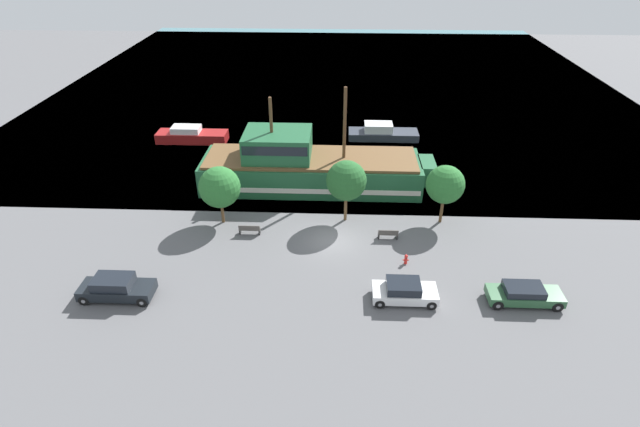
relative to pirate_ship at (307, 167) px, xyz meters
The scene contains 14 objects.
ground_plane 9.65m from the pirate_ship, 74.24° to the right, with size 160.00×160.00×0.00m, color #5B5B5E.
water_surface 35.04m from the pirate_ship, 85.79° to the left, with size 80.00×80.00×0.00m, color teal.
pirate_ship is the anchor object (origin of this frame).
moored_boat_dockside 14.08m from the pirate_ship, 57.08° to the left, with size 7.72×2.59×1.73m.
moored_boat_outer 16.83m from the pirate_ship, 143.45° to the left, with size 7.67×2.30×1.73m.
parked_car_curb_front 21.73m from the pirate_ship, 46.56° to the right, with size 4.71×1.79×1.30m.
parked_car_curb_mid 19.96m from the pirate_ship, 124.91° to the right, with size 4.74×1.90×1.58m.
parked_car_curb_rear 17.46m from the pirate_ship, 65.37° to the right, with size 4.16×1.93×1.42m.
fire_hydrant 14.28m from the pirate_ship, 56.64° to the right, with size 0.42×0.25×0.76m.
bench_promenade_east 9.50m from the pirate_ship, 115.23° to the right, with size 1.66×0.45×0.85m.
bench_promenade_west 11.12m from the pirate_ship, 52.08° to the right, with size 1.54×0.45×0.85m.
tree_row_east 9.44m from the pirate_ship, 133.62° to the right, with size 3.28×3.28×4.85m.
tree_row_mideast 7.13m from the pirate_ship, 59.77° to the right, with size 3.21×3.21×5.21m.
tree_row_midwest 12.83m from the pirate_ship, 28.09° to the right, with size 3.03×3.03×4.94m.
Camera 1 is at (0.30, -31.93, 21.45)m, focal length 28.00 mm.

